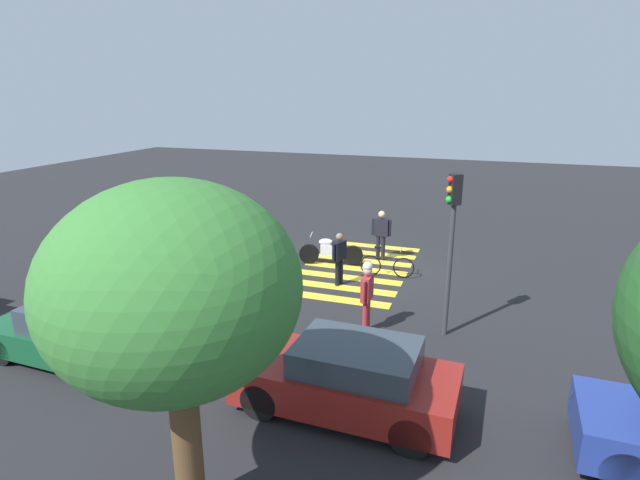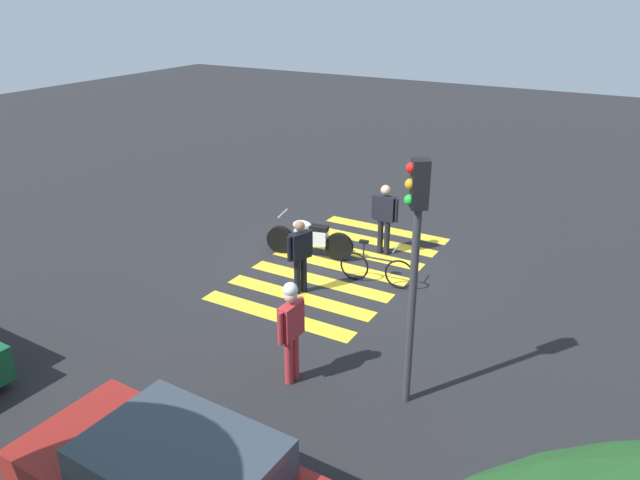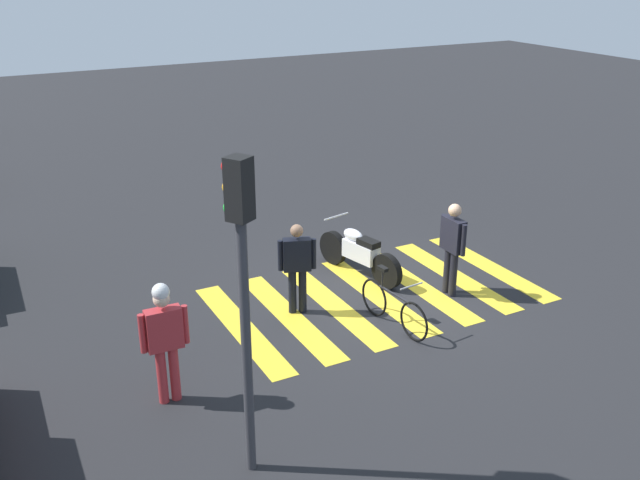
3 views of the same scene
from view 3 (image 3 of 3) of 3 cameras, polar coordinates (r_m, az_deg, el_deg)
ground_plane at (r=13.40m, az=4.52°, el=-4.37°), size 60.00×60.00×0.00m
police_motorcycle at (r=13.98m, az=3.15°, el=-1.04°), size 2.18×0.77×1.06m
leaning_bicycle at (r=12.17m, az=5.84°, el=-5.32°), size 1.73×0.46×1.00m
officer_on_foot at (r=13.20m, az=10.50°, el=-0.23°), size 0.70×0.24×1.77m
officer_by_motorcycle at (r=12.35m, az=-1.83°, el=-1.87°), size 0.35×0.63×1.65m
pedestrian_bystander at (r=10.11m, az=-12.27°, el=-7.34°), size 0.24×0.69×1.84m
crosswalk_stripes at (r=13.40m, az=4.52°, el=-4.35°), size 3.50×5.85×0.01m
traffic_light_pole at (r=7.93m, az=-6.25°, el=-2.39°), size 0.36×0.33×3.97m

